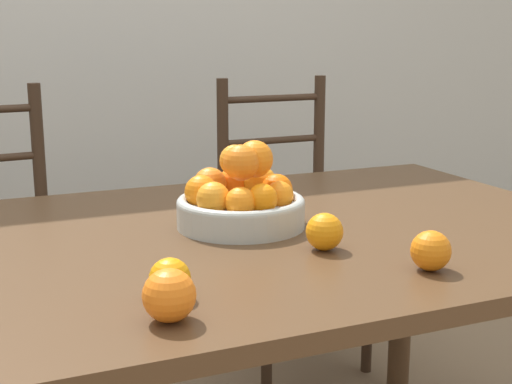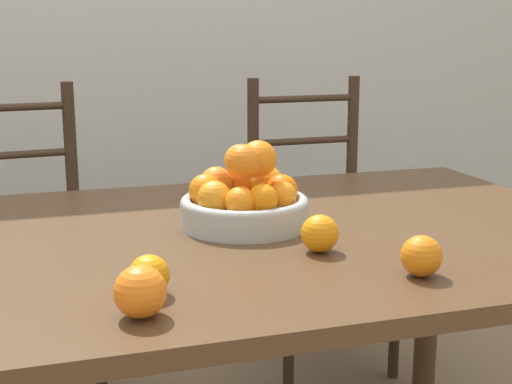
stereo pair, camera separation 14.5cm
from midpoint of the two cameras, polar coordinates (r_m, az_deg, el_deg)
name	(u,v)px [view 1 (the left image)]	position (r m, az deg, el deg)	size (l,w,h in m)	color
dining_table	(179,276)	(1.49, -8.95, -6.70)	(1.89, 1.03, 0.73)	#4C331E
fruit_bowl	(241,198)	(1.54, -3.91, -0.55)	(0.28, 0.28, 0.19)	#B2B7B2
orange_loose_0	(169,295)	(1.06, -10.92, -8.20)	(0.08, 0.08, 0.08)	orange
orange_loose_1	(324,232)	(1.38, 2.50, -3.23)	(0.07, 0.07, 0.07)	orange
orange_loose_2	(170,279)	(1.15, -10.55, -6.89)	(0.07, 0.07, 0.07)	orange
orange_loose_3	(431,251)	(1.28, 10.68, -4.69)	(0.07, 0.07, 0.07)	orange
chair_right	(289,230)	(2.48, 0.98, -3.05)	(0.43, 0.41, 0.99)	#382619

